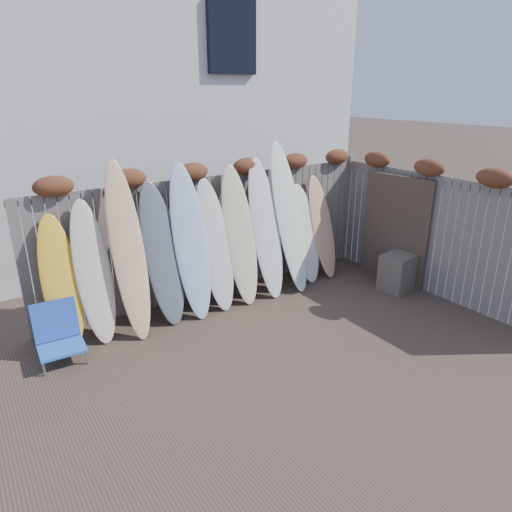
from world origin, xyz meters
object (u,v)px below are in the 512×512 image
beach_chair (58,334)px  surfboard_0 (61,283)px  lattice_panel (395,230)px  wooden_crate (397,272)px

beach_chair → surfboard_0: bearing=62.8°
lattice_panel → surfboard_0: bearing=161.6°
wooden_crate → surfboard_0: 5.35m
wooden_crate → lattice_panel: 0.77m
wooden_crate → lattice_panel: size_ratio=0.33×
beach_chair → lattice_panel: (5.58, -0.63, 0.61)m
beach_chair → wooden_crate: size_ratio=1.17×
surfboard_0 → lattice_panel: bearing=-7.4°
wooden_crate → surfboard_0: size_ratio=0.34×
beach_chair → lattice_panel: bearing=-6.4°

